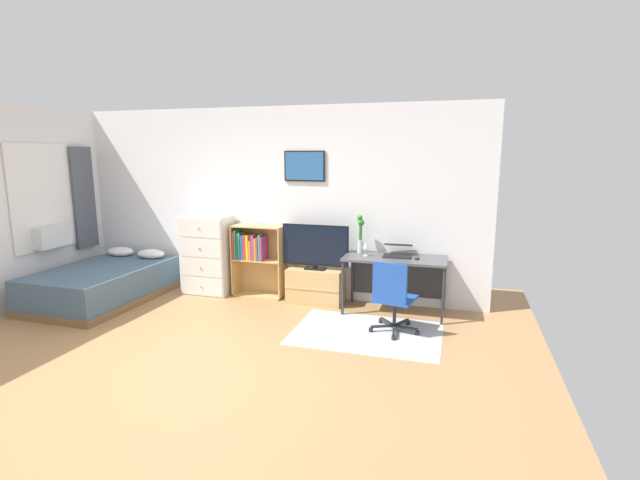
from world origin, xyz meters
The scene contains 14 objects.
ground_plane centered at (0.00, 0.00, 0.00)m, with size 7.20×7.20×0.00m, color #A87A4C.
wall_back_with_posters centered at (0.00, 2.43, 1.35)m, with size 6.12×0.09×2.70m.
area_rug centered at (1.65, 1.25, 0.00)m, with size 1.70×1.20×0.01m, color #B2B7BC.
bed centered at (-2.15, 1.40, 0.25)m, with size 1.29×1.96×0.61m.
dresser centered at (-0.92, 2.15, 0.58)m, with size 0.71×0.46×1.16m.
bookshelf centered at (-0.19, 2.22, 0.62)m, with size 0.75×0.30×1.04m.
tv_stand centered at (0.75, 2.17, 0.24)m, with size 0.77×0.41×0.48m.
television centered at (0.75, 2.15, 0.79)m, with size 0.94×0.16×0.62m.
desk centered at (1.85, 2.14, 0.61)m, with size 1.30×0.62×0.74m.
office_chair centered at (1.93, 1.32, 0.46)m, with size 0.58×0.57×0.86m.
laptop centered at (1.87, 2.17, 0.80)m, with size 0.38×0.41×0.16m.
computer_mouse centered at (2.13, 2.03, 0.76)m, with size 0.06×0.10×0.03m, color #262628.
bamboo_vase centered at (1.35, 2.24, 1.01)m, with size 0.10×0.10×0.51m.
wine_glass centered at (1.47, 2.02, 0.87)m, with size 0.07×0.07×0.18m.
Camera 1 is at (2.59, -3.77, 2.05)m, focal length 25.99 mm.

